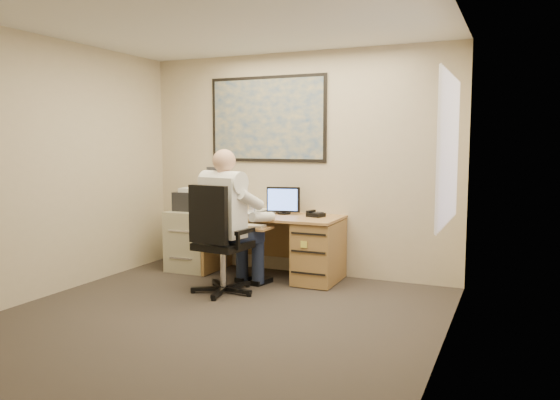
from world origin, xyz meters
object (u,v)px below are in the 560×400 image
at_px(filing_cabinet, 195,234).
at_px(person, 224,221).
at_px(desk, 300,243).
at_px(office_chair, 221,262).

height_order(filing_cabinet, person, person).
bearing_deg(desk, office_chair, -120.94).
xyz_separation_m(office_chair, person, (-0.01, 0.09, 0.43)).
height_order(desk, filing_cabinet, desk).
xyz_separation_m(desk, office_chair, (-0.54, -0.90, -0.10)).
height_order(filing_cabinet, office_chair, office_chair).
bearing_deg(office_chair, person, 100.84).
distance_m(desk, filing_cabinet, 1.44).
bearing_deg(filing_cabinet, office_chair, -46.39).
xyz_separation_m(desk, filing_cabinet, (-1.44, -0.02, 0.01)).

